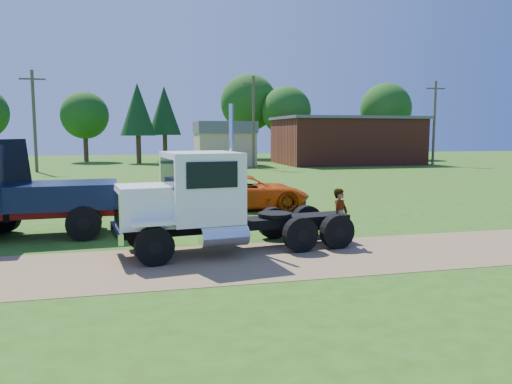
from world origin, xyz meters
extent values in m
plane|color=#2C5111|center=(0.00, 0.00, 0.00)|extent=(140.00, 140.00, 0.00)
cube|color=olive|center=(0.00, 0.00, 0.01)|extent=(120.00, 4.20, 0.01)
cube|color=black|center=(-2.39, 1.48, 0.76)|extent=(7.18, 1.82, 0.28)
cylinder|color=black|center=(-4.99, 0.11, 0.52)|extent=(1.08, 0.47, 1.04)
cylinder|color=black|center=(-4.99, 0.11, 0.52)|extent=(0.41, 0.40, 0.37)
cylinder|color=black|center=(-5.26, 2.12, 0.52)|extent=(1.08, 0.47, 1.04)
cylinder|color=black|center=(-5.26, 2.12, 0.52)|extent=(0.41, 0.40, 0.37)
cylinder|color=black|center=(-0.75, 0.67, 0.52)|extent=(1.08, 0.47, 1.04)
cylinder|color=black|center=(-0.75, 0.67, 0.52)|extent=(0.41, 0.40, 0.37)
cylinder|color=black|center=(-1.02, 2.68, 0.52)|extent=(1.08, 0.47, 1.04)
cylinder|color=black|center=(-1.02, 2.68, 0.52)|extent=(0.41, 0.40, 0.37)
cylinder|color=black|center=(0.47, 0.83, 0.52)|extent=(1.08, 0.47, 1.04)
cylinder|color=black|center=(0.47, 0.83, 0.52)|extent=(0.41, 0.40, 0.37)
cylinder|color=black|center=(0.21, 2.84, 0.52)|extent=(1.08, 0.47, 1.04)
cylinder|color=black|center=(0.21, 2.84, 0.52)|extent=(0.41, 0.40, 0.37)
cube|color=white|center=(-5.08, 1.12, 1.47)|extent=(1.91, 1.82, 1.14)
cube|color=silver|center=(-5.92, 1.01, 1.42)|extent=(0.26, 1.42, 0.95)
cube|color=silver|center=(-5.97, 1.00, 0.76)|extent=(0.43, 2.18, 0.28)
cube|color=white|center=(-3.57, 1.32, 1.95)|extent=(2.28, 2.52, 1.99)
cube|color=black|center=(-4.54, 1.19, 2.37)|extent=(0.29, 1.89, 0.81)
cube|color=black|center=(-3.42, 0.18, 2.37)|extent=(1.42, 0.22, 0.71)
cube|color=black|center=(-3.72, 2.46, 2.37)|extent=(1.42, 0.22, 0.71)
cube|color=white|center=(-4.99, 0.11, 1.14)|extent=(1.19, 0.57, 0.09)
cube|color=white|center=(-5.26, 2.12, 1.14)|extent=(1.19, 0.57, 0.09)
cylinder|color=silver|center=(-3.10, 0.28, 0.66)|extent=(1.39, 0.74, 0.57)
cylinder|color=silver|center=(-2.55, 1.98, 2.18)|extent=(0.15, 0.15, 4.37)
cylinder|color=black|center=(-1.26, 1.62, 0.98)|extent=(1.17, 1.17, 0.11)
cylinder|color=black|center=(-9.94, 5.97, 0.52)|extent=(1.10, 0.66, 1.05)
cylinder|color=black|center=(-9.94, 5.97, 0.52)|extent=(0.46, 0.45, 0.37)
cube|color=maroon|center=(-9.53, 4.81, 0.83)|extent=(7.29, 1.37, 0.31)
cylinder|color=black|center=(-7.10, 3.84, 0.57)|extent=(1.15, 0.42, 1.14)
cylinder|color=black|center=(-7.10, 3.84, 0.57)|extent=(0.42, 0.40, 0.40)
cylinder|color=black|center=(-7.20, 6.01, 0.57)|extent=(1.15, 0.42, 1.14)
cylinder|color=black|center=(-7.20, 6.01, 0.57)|extent=(0.42, 0.40, 0.40)
cube|color=black|center=(-7.88, 4.89, 1.40)|extent=(3.73, 2.55, 0.83)
imported|color=#D34B09|center=(-0.42, 9.21, 0.79)|extent=(5.81, 2.95, 1.57)
imported|color=#999999|center=(0.72, 1.19, 0.89)|extent=(0.78, 0.74, 1.79)
imported|color=#999999|center=(-2.27, 4.60, 0.89)|extent=(0.91, 0.73, 1.79)
cube|color=maroon|center=(18.00, 40.00, 2.50)|extent=(15.00, 10.00, 5.00)
cube|color=#57575C|center=(18.00, 40.00, 5.15)|extent=(15.40, 10.40, 0.30)
cube|color=tan|center=(4.00, 40.00, 1.80)|extent=(6.00, 5.00, 3.60)
cube|color=#57575C|center=(4.00, 40.00, 4.10)|extent=(6.20, 5.40, 1.20)
cylinder|color=#443A26|center=(-14.00, 35.00, 4.50)|extent=(0.28, 0.28, 9.00)
cube|color=#443A26|center=(-14.00, 35.00, 8.20)|extent=(2.20, 0.14, 0.14)
cylinder|color=#443A26|center=(6.00, 35.00, 4.50)|extent=(0.28, 0.28, 9.00)
cube|color=#443A26|center=(6.00, 35.00, 8.20)|extent=(2.20, 0.14, 0.14)
cylinder|color=#443A26|center=(26.00, 35.00, 4.50)|extent=(0.28, 0.28, 9.00)
cube|color=#443A26|center=(26.00, 35.00, 8.20)|extent=(2.20, 0.14, 0.14)
cylinder|color=#392717|center=(-11.18, 51.08, 1.51)|extent=(0.56, 0.56, 3.02)
sphere|color=#1F4411|center=(-11.18, 51.08, 5.61)|extent=(5.70, 5.70, 5.70)
cylinder|color=#392717|center=(-1.65, 51.25, 1.64)|extent=(0.56, 0.56, 3.28)
cone|color=black|center=(-1.65, 51.25, 6.29)|extent=(4.13, 4.13, 6.10)
cylinder|color=#392717|center=(9.94, 54.37, 2.05)|extent=(0.56, 0.56, 4.09)
sphere|color=#1F4411|center=(9.94, 54.37, 7.60)|extent=(7.72, 7.72, 7.72)
cylinder|color=#392717|center=(14.07, 50.29, 1.71)|extent=(0.56, 0.56, 3.42)
sphere|color=#1F4411|center=(14.07, 50.29, 6.36)|extent=(6.46, 6.46, 6.46)
cylinder|color=#392717|center=(27.70, 49.03, 1.82)|extent=(0.56, 0.56, 3.64)
sphere|color=#1F4411|center=(27.70, 49.03, 6.75)|extent=(6.86, 6.86, 6.86)
cylinder|color=#392717|center=(-4.95, 46.42, 1.62)|extent=(0.56, 0.56, 3.23)
cone|color=black|center=(-4.95, 46.42, 6.18)|extent=(4.06, 4.06, 6.00)
camera|label=1|loc=(-5.43, -13.02, 3.49)|focal=35.00mm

